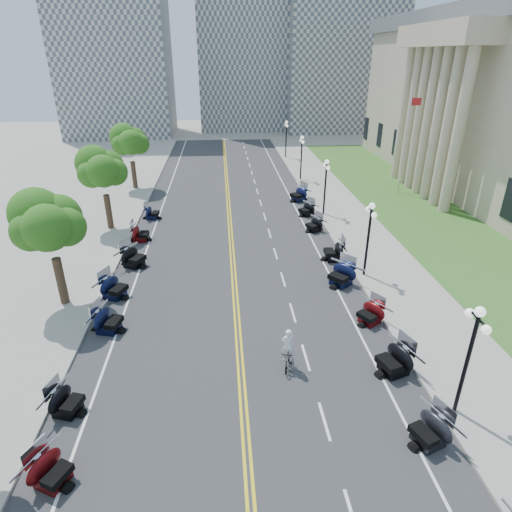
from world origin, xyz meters
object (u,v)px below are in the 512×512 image
object	(u,v)px
flagpole	(405,146)
motorcycle_n_3	(430,429)
bicycle	(287,358)
cyclist_rider	(288,333)

from	to	relation	value
flagpole	motorcycle_n_3	xyz separation A→B (m)	(-11.13, -31.33, -4.33)
motorcycle_n_3	flagpole	bearing A→B (deg)	139.61
bicycle	cyclist_rider	bearing A→B (deg)	0.00
flagpole	cyclist_rider	bearing A→B (deg)	-120.76
flagpole	bicycle	world-z (taller)	flagpole
flagpole	bicycle	xyz separation A→B (m)	(-15.80, -26.55, -4.50)
cyclist_rider	motorcycle_n_3	bearing A→B (deg)	134.35
motorcycle_n_3	bicycle	distance (m)	6.68
flagpole	cyclist_rider	size ratio (longest dim) A/B	5.78
flagpole	cyclist_rider	distance (m)	31.06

